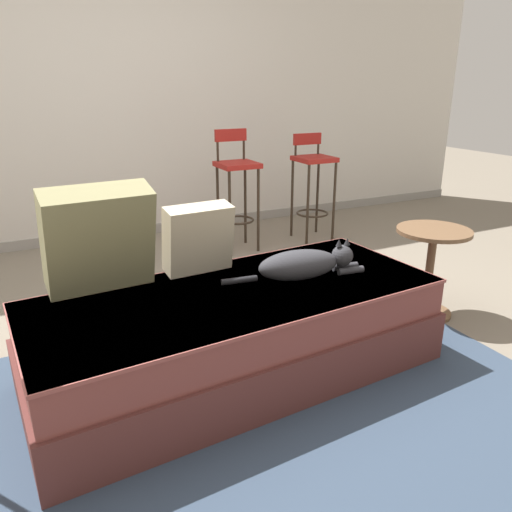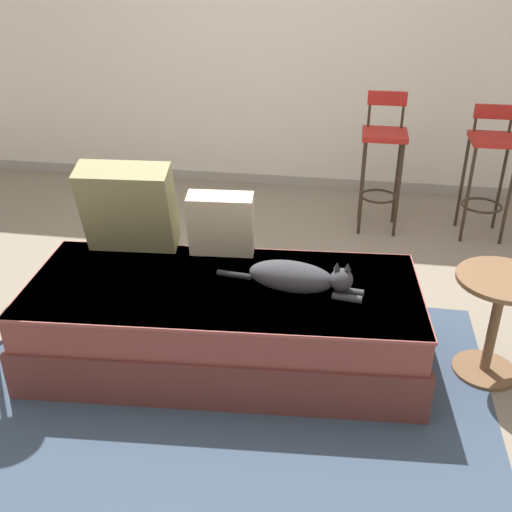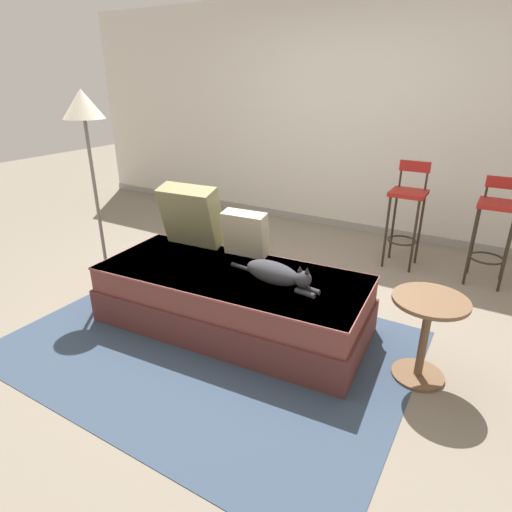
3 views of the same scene
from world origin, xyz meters
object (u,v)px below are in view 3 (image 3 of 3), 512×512
(bar_stool_near_window, at_px, (407,206))
(floor_lamp, at_px, (85,124))
(cat, at_px, (276,274))
(throw_pillow_corner, at_px, (192,215))
(couch, at_px, (232,299))
(bar_stool_by_doorway, at_px, (495,221))
(throw_pillow_middle, at_px, (246,234))
(side_table, at_px, (426,327))

(bar_stool_near_window, distance_m, floor_lamp, 2.92)
(cat, xyz_separation_m, bar_stool_near_window, (0.44, 1.81, 0.08))
(throw_pillow_corner, xyz_separation_m, cat, (0.94, -0.28, -0.18))
(couch, relative_size, bar_stool_by_doorway, 2.15)
(floor_lamp, bearing_deg, throw_pillow_corner, 19.88)
(throw_pillow_middle, relative_size, side_table, 0.65)
(throw_pillow_middle, bearing_deg, bar_stool_by_doorway, 42.43)
(throw_pillow_middle, relative_size, bar_stool_near_window, 0.36)
(cat, height_order, floor_lamp, floor_lamp)
(floor_lamp, bearing_deg, side_table, 2.12)
(bar_stool_by_doorway, height_order, side_table, bar_stool_by_doorway)
(cat, height_order, bar_stool_by_doorway, bar_stool_by_doorway)
(throw_pillow_corner, bearing_deg, floor_lamp, -160.12)
(bar_stool_by_doorway, bearing_deg, floor_lamp, -148.05)
(side_table, distance_m, floor_lamp, 2.88)
(couch, distance_m, bar_stool_by_doorway, 2.42)
(bar_stool_near_window, relative_size, bar_stool_by_doorway, 1.07)
(cat, distance_m, bar_stool_by_doorway, 2.17)
(throw_pillow_corner, height_order, floor_lamp, floor_lamp)
(bar_stool_near_window, bearing_deg, bar_stool_by_doorway, -0.08)
(couch, relative_size, bar_stool_near_window, 2.01)
(bar_stool_near_window, xyz_separation_m, side_table, (0.53, -1.71, -0.24))
(throw_pillow_middle, bearing_deg, floor_lamp, -165.96)
(couch, xyz_separation_m, throw_pillow_middle, (-0.07, 0.32, 0.40))
(throw_pillow_corner, relative_size, bar_stool_by_doorway, 0.54)
(bar_stool_near_window, height_order, side_table, bar_stool_near_window)
(couch, relative_size, floor_lamp, 1.23)
(bar_stool_near_window, distance_m, side_table, 1.81)
(couch, height_order, floor_lamp, floor_lamp)
(bar_stool_near_window, bearing_deg, throw_pillow_corner, -131.92)
(throw_pillow_corner, relative_size, throw_pillow_middle, 1.42)
(throw_pillow_middle, bearing_deg, bar_stool_near_window, 59.48)
(side_table, bearing_deg, floor_lamp, -177.88)
(couch, distance_m, side_table, 1.35)
(couch, distance_m, throw_pillow_corner, 0.79)
(couch, xyz_separation_m, bar_stool_near_window, (0.81, 1.81, 0.38))
(throw_pillow_corner, bearing_deg, cat, -16.82)
(cat, xyz_separation_m, bar_stool_by_doorway, (1.19, 1.81, 0.06))
(throw_pillow_middle, height_order, floor_lamp, floor_lamp)
(throw_pillow_corner, height_order, bar_stool_near_window, bar_stool_near_window)
(floor_lamp, bearing_deg, bar_stool_by_doorway, 31.95)
(bar_stool_by_doorway, relative_size, side_table, 1.71)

